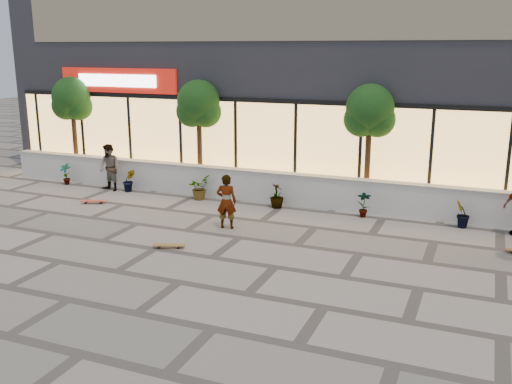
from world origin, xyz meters
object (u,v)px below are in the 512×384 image
at_px(tree_mideast, 370,114).
at_px(skater_left, 109,168).
at_px(tree_midwest, 199,107).
at_px(skater_center, 226,202).
at_px(skateboard_left, 93,201).
at_px(tree_west, 72,101).
at_px(skateboard_center, 169,245).

xyz_separation_m(tree_mideast, skater_left, (-8.89, -1.40, -2.15)).
bearing_deg(tree_mideast, tree_midwest, 180.00).
height_order(skater_center, skateboard_left, skater_center).
xyz_separation_m(tree_west, skateboard_left, (3.13, -3.07, -2.90)).
xyz_separation_m(skater_center, skateboard_center, (-0.66, -2.09, -0.70)).
relative_size(skateboard_center, skateboard_left, 1.01).
distance_m(tree_midwest, skateboard_left, 4.84).
height_order(tree_west, skateboard_left, tree_west).
height_order(tree_midwest, skater_left, tree_midwest).
bearing_deg(skateboard_center, skateboard_left, 128.57).
xyz_separation_m(tree_midwest, tree_mideast, (6.00, 0.00, 0.00)).
height_order(tree_west, skater_left, tree_west).
bearing_deg(tree_west, tree_midwest, 0.00).
relative_size(skater_center, skater_left, 0.93).
xyz_separation_m(skater_center, skateboard_left, (-5.19, 0.72, -0.70)).
bearing_deg(skater_left, tree_midwest, 39.53).
bearing_deg(skater_center, skateboard_left, -20.19).
distance_m(skater_left, skateboard_left, 1.91).
height_order(skateboard_center, skateboard_left, same).
bearing_deg(tree_mideast, tree_west, 180.00).
distance_m(tree_west, tree_mideast, 11.50).
distance_m(skater_center, skateboard_center, 2.30).
relative_size(tree_midwest, skateboard_left, 4.73).
relative_size(tree_west, tree_midwest, 1.00).
bearing_deg(tree_mideast, skater_center, -129.97).
distance_m(tree_west, skateboard_left, 5.26).
height_order(tree_midwest, tree_mideast, same).
bearing_deg(tree_mideast, skater_left, -171.05).
bearing_deg(tree_midwest, tree_mideast, 0.00).
height_order(skater_left, skateboard_left, skater_left).
bearing_deg(skateboard_left, skater_left, 86.52).
height_order(tree_west, tree_midwest, same).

